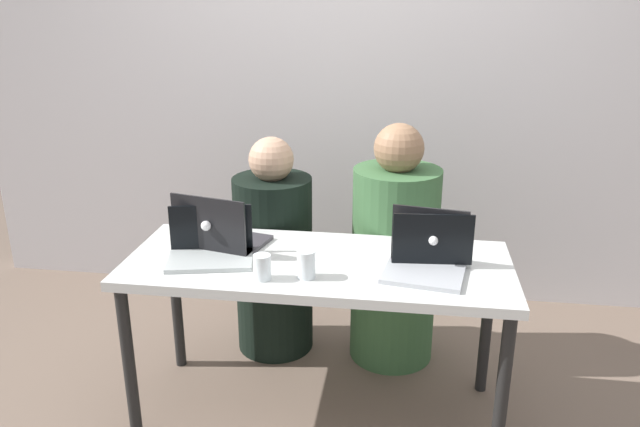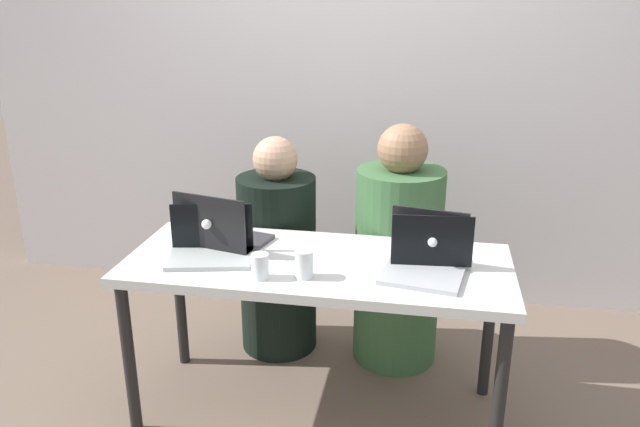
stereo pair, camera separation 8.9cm
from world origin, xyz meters
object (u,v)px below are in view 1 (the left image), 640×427
laptop_front_left (210,249)px  laptop_back_right (430,249)px  water_glass_left (262,269)px  water_glass_center (306,266)px  person_on_left (274,258)px  laptop_back_left (219,236)px  person_on_right (394,258)px  laptop_front_right (426,259)px

laptop_front_left → laptop_back_right: (0.88, 0.11, 0.00)m
water_glass_left → water_glass_center: size_ratio=0.89×
person_on_left → laptop_back_left: size_ratio=2.84×
laptop_front_left → water_glass_left: (0.25, -0.16, -0.00)m
person_on_left → person_on_right: person_on_right is taller
person_on_right → laptop_back_left: 0.89m
person_on_left → water_glass_left: (0.12, -0.72, 0.27)m
person_on_right → water_glass_center: person_on_right is taller
person_on_right → water_glass_left: 0.90m
laptop_front_right → water_glass_center: 0.46m
person_on_left → water_glass_center: bearing=106.6°
laptop_front_right → water_glass_left: laptop_front_right is taller
laptop_back_left → laptop_front_left: (-0.00, -0.12, -0.01)m
person_on_left → laptop_front_left: 0.64m
laptop_back_left → water_glass_center: laptop_back_left is taller
laptop_back_right → water_glass_left: bearing=18.5°
laptop_front_right → water_glass_center: size_ratio=3.07×
laptop_back_left → person_on_right: bearing=-135.4°
laptop_back_left → laptop_back_right: (0.88, -0.01, -0.00)m
laptop_front_right → laptop_back_right: size_ratio=1.02×
person_on_right → laptop_front_left: (-0.73, -0.56, 0.24)m
person_on_left → person_on_right: (0.60, 0.00, 0.04)m
water_glass_center → laptop_front_left: bearing=164.0°
laptop_back_left → person_on_left: bearing=-93.2°
person_on_left → water_glass_left: bearing=93.5°
person_on_right → laptop_front_right: bearing=90.5°
laptop_back_right → water_glass_left: 0.68m
person_on_left → laptop_front_left: (-0.13, -0.56, 0.28)m
laptop_front_right → laptop_front_left: size_ratio=0.89×
water_glass_left → person_on_right: bearing=56.1°
laptop_back_right → laptop_front_right: bearing=76.0°
person_on_right → laptop_front_right: size_ratio=3.55×
laptop_back_left → water_glass_center: size_ratio=3.57×
laptop_back_left → water_glass_center: bearing=163.4°
laptop_front_right → water_glass_center: laptop_front_right is taller
person_on_right → water_glass_left: bearing=43.8°
laptop_front_right → laptop_back_left: bearing=-178.8°
person_on_left → laptop_back_left: (-0.13, -0.44, 0.28)m
person_on_left → laptop_back_left: 0.54m
laptop_back_right → laptop_front_left: bearing=2.8°
person_on_right → laptop_back_right: person_on_right is taller
person_on_left → laptop_back_right: size_ratio=3.37×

